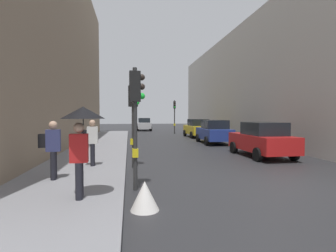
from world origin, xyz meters
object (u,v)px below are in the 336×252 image
at_px(car_red_sedan, 262,140).
at_px(warning_sign_triangle, 145,196).
at_px(traffic_light_near_left, 136,106).
at_px(car_blue_van, 214,132).
at_px(traffic_light_far_median, 175,111).
at_px(pedestrian_with_umbrella, 82,126).
at_px(pedestrian_with_black_backpack, 91,140).
at_px(car_silver_hatchback, 144,124).
at_px(pedestrian_with_grey_backpack, 52,146).
at_px(car_yellow_taxi, 197,128).
at_px(traffic_light_near_right, 134,109).

relative_size(car_red_sedan, warning_sign_triangle, 6.49).
distance_m(traffic_light_near_left, car_blue_van, 13.19).
bearing_deg(traffic_light_far_median, pedestrian_with_umbrella, -104.95).
height_order(traffic_light_near_left, car_red_sedan, traffic_light_near_left).
distance_m(car_blue_van, pedestrian_with_black_backpack, 11.53).
bearing_deg(car_silver_hatchback, pedestrian_with_grey_backpack, -98.75).
bearing_deg(pedestrian_with_black_backpack, car_red_sedan, 14.13).
distance_m(traffic_light_near_left, pedestrian_with_grey_backpack, 2.94).
bearing_deg(traffic_light_near_left, car_yellow_taxi, 69.83).
bearing_deg(pedestrian_with_black_backpack, traffic_light_near_left, -61.84).
relative_size(traffic_light_near_left, car_red_sedan, 0.81).
relative_size(car_silver_hatchback, pedestrian_with_umbrella, 1.98).
relative_size(car_yellow_taxi, warning_sign_triangle, 6.51).
bearing_deg(pedestrian_with_grey_backpack, warning_sign_triangle, -44.35).
relative_size(traffic_light_far_median, car_silver_hatchback, 0.91).
relative_size(traffic_light_near_left, pedestrian_with_black_backpack, 1.93).
height_order(traffic_light_far_median, pedestrian_with_grey_backpack, traffic_light_far_median).
relative_size(car_yellow_taxi, pedestrian_with_grey_backpack, 2.39).
bearing_deg(car_silver_hatchback, traffic_light_near_left, -93.71).
xyz_separation_m(traffic_light_near_left, warning_sign_triangle, (0.14, -1.61, -2.03)).
height_order(pedestrian_with_umbrella, pedestrian_with_black_backpack, pedestrian_with_umbrella).
bearing_deg(car_blue_van, pedestrian_with_umbrella, -120.31).
bearing_deg(traffic_light_near_left, pedestrian_with_umbrella, -140.14).
distance_m(traffic_light_near_right, pedestrian_with_umbrella, 4.49).
height_order(traffic_light_near_right, traffic_light_far_median, traffic_light_far_median).
height_order(traffic_light_near_left, warning_sign_triangle, traffic_light_near_left).
distance_m(traffic_light_far_median, car_yellow_taxi, 5.60).
height_order(traffic_light_far_median, car_silver_hatchback, traffic_light_far_median).
height_order(car_blue_van, car_yellow_taxi, same).
xyz_separation_m(traffic_light_far_median, car_silver_hatchback, (-3.08, 7.29, -1.78)).
bearing_deg(warning_sign_triangle, car_blue_van, 65.63).
xyz_separation_m(traffic_light_near_right, car_silver_hatchback, (1.93, 26.54, -1.46)).
distance_m(traffic_light_near_right, car_blue_van, 10.47).
bearing_deg(traffic_light_near_right, car_yellow_taxi, 65.71).
distance_m(traffic_light_near_right, traffic_light_far_median, 19.90).
relative_size(traffic_light_far_median, car_red_sedan, 0.91).
height_order(traffic_light_near_right, car_blue_van, traffic_light_near_right).
bearing_deg(car_blue_van, car_yellow_taxi, 87.57).
distance_m(traffic_light_near_right, car_silver_hatchback, 26.65).
bearing_deg(car_red_sedan, pedestrian_with_umbrella, -141.57).
distance_m(car_yellow_taxi, pedestrian_with_black_backpack, 16.37).
bearing_deg(traffic_light_near_right, traffic_light_far_median, 75.39).
relative_size(traffic_light_near_left, car_yellow_taxi, 0.81).
bearing_deg(car_silver_hatchback, car_blue_van, -77.01).
height_order(car_blue_van, pedestrian_with_black_backpack, pedestrian_with_black_backpack).
bearing_deg(pedestrian_with_umbrella, pedestrian_with_grey_backpack, 121.23).
xyz_separation_m(traffic_light_near_left, pedestrian_with_grey_backpack, (-2.50, 0.97, -1.19)).
relative_size(traffic_light_near_left, pedestrian_with_umbrella, 1.60).
height_order(car_red_sedan, pedestrian_with_umbrella, pedestrian_with_umbrella).
bearing_deg(traffic_light_far_median, pedestrian_with_black_backpack, -108.90).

